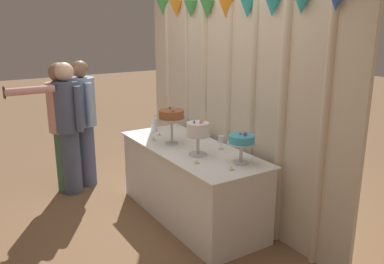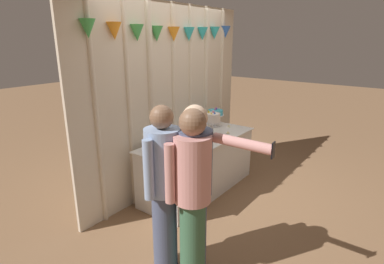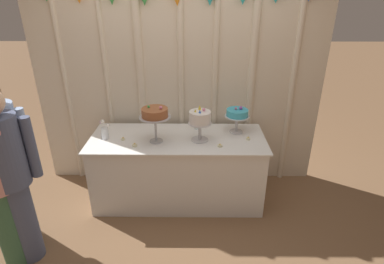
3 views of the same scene
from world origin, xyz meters
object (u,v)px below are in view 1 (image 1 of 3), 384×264
Objects in this scene: cake_display_leftmost at (172,116)px; tealight_far_right at (231,169)px; cake_table at (190,182)px; tealight_far_left at (159,135)px; flower_vase at (154,125)px; guest_man_dark_suit at (68,123)px; cake_display_center at (198,131)px; guest_girl_blue_dress at (62,122)px; guest_man_pink_jacket at (84,119)px; tealight_near_right at (197,162)px; tealight_near_left at (154,140)px; cake_display_rightmost at (242,141)px; wine_glass at (221,139)px.

cake_display_leftmost is 0.99m from tealight_far_right.
cake_table is 0.69m from tealight_far_left.
guest_man_dark_suit is at bearing -121.91° from flower_vase.
guest_man_dark_suit is (-1.28, -0.87, 0.48)m from cake_table.
cake_display_center is at bearing 0.00° from tealight_far_left.
flower_vase is 1.09m from guest_girl_blue_dress.
flower_vase is 0.92m from guest_man_pink_jacket.
tealight_near_right is at bearing 13.35° from guest_man_pink_jacket.
guest_girl_blue_dress is (-0.95, -0.72, 0.09)m from tealight_near_left.
tealight_far_right is (1.15, 0.16, -0.00)m from tealight_near_left.
guest_man_dark_suit is (-1.91, -1.02, -0.11)m from cake_display_rightmost.
guest_man_dark_suit is (-1.71, -0.67, 0.09)m from tealight_near_right.
tealight_far_left reaches higher than cake_table.
guest_man_pink_jacket is at bearing -156.73° from tealight_near_left.
cake_display_rightmost is 1.23m from tealight_far_left.
cake_display_leftmost is at bearing -7.01° from flower_vase.
wine_glass is (-0.43, 0.09, -0.11)m from cake_display_rightmost.
cake_table is at bearing 23.78° from cake_display_leftmost.
flower_vase is 0.99m from guest_man_dark_suit.
wine_glass is 1.86m from guest_man_pink_jacket.
tealight_far_left is 0.90× the size of tealight_near_left.
tealight_near_right is (0.65, -0.11, -0.29)m from cake_display_leftmost.
flower_vase reaches higher than tealight_near_right.
cake_table is 1.64m from guest_man_pink_jacket.
flower_vase reaches higher than tealight_near_left.
flower_vase is 4.24× the size of tealight_near_left.
tealight_near_right is 1.94m from guest_girl_blue_dress.
cake_display_leftmost is 0.45m from cake_display_center.
tealight_far_right is at bearing 2.13° from cake_display_center.
guest_man_pink_jacket is (-1.22, -0.55, -0.21)m from cake_display_leftmost.
tealight_near_right is (0.20, -0.14, -0.23)m from cake_display_center.
wine_glass is at bearing 28.16° from guest_man_pink_jacket.
guest_girl_blue_dress is (-1.58, -1.16, -0.00)m from wine_glass.
cake_display_center is 1.23× the size of cake_display_rightmost.
wine_glass is (-0.02, 0.29, -0.14)m from cake_display_center.
guest_man_dark_suit reaches higher than tealight_near_left.
guest_man_pink_jacket reaches higher than tealight_far_left.
guest_girl_blue_dress reaches higher than tealight_near_left.
cake_display_center is at bearing 19.32° from guest_man_pink_jacket.
cake_display_leftmost is 0.72m from tealight_near_right.
cake_display_leftmost is 1.33m from guest_man_dark_suit.
tealight_far_right is at bearing -3.20° from cake_table.
tealight_far_left is 1.18m from guest_girl_blue_dress.
guest_man_pink_jacket is at bearing -166.65° from tealight_near_right.
flower_vase is 0.21m from tealight_far_left.
guest_man_pink_jacket reaches higher than cake_display_center.
guest_man_dark_suit is at bearing -145.79° from cake_table.
guest_girl_blue_dress is at bearing -149.89° from guest_man_dark_suit.
tealight_far_left is (-0.56, -0.06, 0.39)m from cake_table.
tealight_near_right is 1.84m from guest_man_dark_suit.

